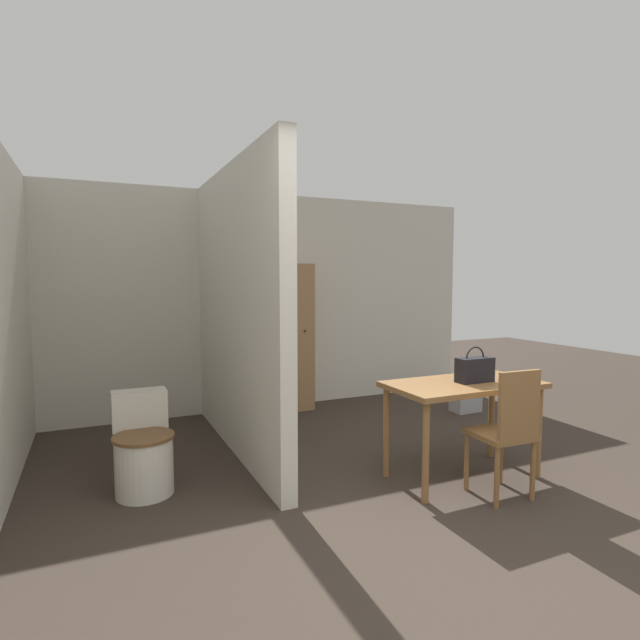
# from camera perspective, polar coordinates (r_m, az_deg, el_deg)

# --- Properties ---
(ground_plane) EXTENTS (16.00, 16.00, 0.00)m
(ground_plane) POSITION_cam_1_polar(r_m,az_deg,el_deg) (2.86, 21.08, -27.87)
(ground_plane) COLOR #382D26
(wall_back) EXTENTS (5.63, 0.12, 2.50)m
(wall_back) POSITION_cam_1_polar(r_m,az_deg,el_deg) (5.90, -7.19, 2.05)
(wall_back) COLOR beige
(wall_back) RESTS_ON ground_plane
(partition_wall) EXTENTS (0.12, 2.58, 2.50)m
(partition_wall) POSITION_cam_1_polar(r_m,az_deg,el_deg) (4.43, -9.58, 1.11)
(partition_wall) COLOR beige
(partition_wall) RESTS_ON ground_plane
(dining_table) EXTENTS (1.17, 0.62, 0.74)m
(dining_table) POSITION_cam_1_polar(r_m,az_deg,el_deg) (3.99, 16.05, -8.13)
(dining_table) COLOR brown
(dining_table) RESTS_ON ground_plane
(wooden_chair) EXTENTS (0.39, 0.39, 0.92)m
(wooden_chair) POSITION_cam_1_polar(r_m,az_deg,el_deg) (3.74, 20.59, -11.60)
(wooden_chair) COLOR brown
(wooden_chair) RESTS_ON ground_plane
(toilet) EXTENTS (0.42, 0.57, 0.69)m
(toilet) POSITION_cam_1_polar(r_m,az_deg,el_deg) (3.91, -19.56, -13.96)
(toilet) COLOR silver
(toilet) RESTS_ON ground_plane
(handbag) EXTENTS (0.29, 0.12, 0.27)m
(handbag) POSITION_cam_1_polar(r_m,az_deg,el_deg) (3.98, 17.27, -5.40)
(handbag) COLOR black
(handbag) RESTS_ON dining_table
(wooden_cabinet) EXTENTS (0.58, 0.37, 1.69)m
(wooden_cabinet) POSITION_cam_1_polar(r_m,az_deg,el_deg) (5.78, -3.90, -2.00)
(wooden_cabinet) COLOR #997047
(wooden_cabinet) RESTS_ON ground_plane
(space_heater) EXTENTS (0.32, 0.20, 0.45)m
(space_heater) POSITION_cam_1_polar(r_m,az_deg,el_deg) (6.02, 16.32, -7.94)
(space_heater) COLOR #9E9EA3
(space_heater) RESTS_ON ground_plane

